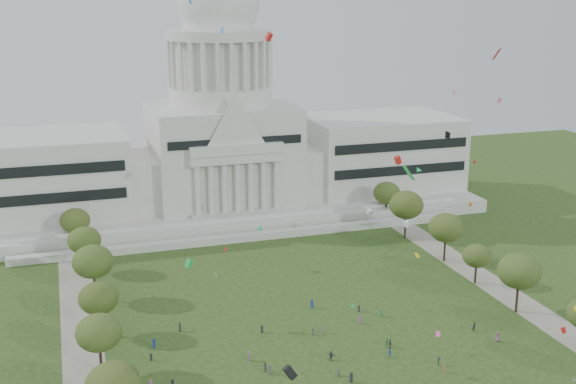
% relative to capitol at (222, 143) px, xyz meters
% --- Properties ---
extents(ground, '(400.00, 400.00, 0.00)m').
position_rel_capitol_xyz_m(ground, '(0.00, -113.59, -22.30)').
color(ground, '#2A4319').
rests_on(ground, ground).
extents(capitol, '(160.00, 64.50, 91.30)m').
position_rel_capitol_xyz_m(capitol, '(0.00, 0.00, 0.00)').
color(capitol, silver).
rests_on(capitol, ground).
extents(path_left, '(8.00, 160.00, 0.04)m').
position_rel_capitol_xyz_m(path_left, '(-48.00, -83.59, -22.28)').
color(path_left, gray).
rests_on(path_left, ground).
extents(path_right, '(8.00, 160.00, 0.04)m').
position_rel_capitol_xyz_m(path_right, '(48.00, -83.59, -22.28)').
color(path_right, gray).
rests_on(path_right, ground).
extents(row_tree_l_2, '(8.42, 8.42, 11.97)m').
position_rel_capitol_xyz_m(row_tree_l_2, '(-45.04, -96.29, -13.79)').
color(row_tree_l_2, black).
rests_on(row_tree_l_2, ground).
extents(row_tree_r_2, '(9.55, 9.55, 13.58)m').
position_rel_capitol_xyz_m(row_tree_r_2, '(44.17, -96.15, -12.64)').
color(row_tree_r_2, black).
rests_on(row_tree_r_2, ground).
extents(row_tree_l_3, '(8.12, 8.12, 11.55)m').
position_rel_capitol_xyz_m(row_tree_l_3, '(-44.09, -79.67, -14.09)').
color(row_tree_l_3, black).
rests_on(row_tree_l_3, ground).
extents(row_tree_r_3, '(7.01, 7.01, 9.98)m').
position_rel_capitol_xyz_m(row_tree_r_3, '(44.40, -79.10, -15.21)').
color(row_tree_r_3, black).
rests_on(row_tree_r_3, ground).
extents(row_tree_l_4, '(9.29, 9.29, 13.21)m').
position_rel_capitol_xyz_m(row_tree_l_4, '(-44.08, -61.17, -12.90)').
color(row_tree_l_4, black).
rests_on(row_tree_l_4, ground).
extents(row_tree_r_4, '(9.19, 9.19, 13.06)m').
position_rel_capitol_xyz_m(row_tree_r_4, '(44.76, -63.55, -13.01)').
color(row_tree_r_4, black).
rests_on(row_tree_r_4, ground).
extents(row_tree_l_5, '(8.33, 8.33, 11.85)m').
position_rel_capitol_xyz_m(row_tree_l_5, '(-45.22, -42.58, -13.88)').
color(row_tree_l_5, black).
rests_on(row_tree_l_5, ground).
extents(row_tree_r_5, '(9.82, 9.82, 13.96)m').
position_rel_capitol_xyz_m(row_tree_r_5, '(43.49, -43.40, -12.37)').
color(row_tree_r_5, black).
rests_on(row_tree_r_5, ground).
extents(row_tree_l_6, '(8.19, 8.19, 11.64)m').
position_rel_capitol_xyz_m(row_tree_l_6, '(-46.87, -24.45, -14.02)').
color(row_tree_l_6, black).
rests_on(row_tree_l_6, ground).
extents(row_tree_r_6, '(8.42, 8.42, 11.97)m').
position_rel_capitol_xyz_m(row_tree_r_6, '(45.96, -25.46, -13.79)').
color(row_tree_r_6, black).
rests_on(row_tree_r_6, ground).
extents(person_0, '(1.16, 1.01, 2.01)m').
position_rel_capitol_xyz_m(person_0, '(32.20, -107.09, -21.29)').
color(person_0, '#994C8C').
rests_on(person_0, ground).
extents(person_2, '(0.91, 0.64, 1.73)m').
position_rel_capitol_xyz_m(person_2, '(30.33, -101.51, -21.43)').
color(person_2, '#26262B').
rests_on(person_2, ground).
extents(person_3, '(0.94, 1.09, 1.51)m').
position_rel_capitol_xyz_m(person_3, '(8.62, -106.23, -21.54)').
color(person_3, navy).
rests_on(person_3, ground).
extents(person_4, '(0.69, 1.18, 1.95)m').
position_rel_capitol_xyz_m(person_4, '(10.17, -103.17, -21.32)').
color(person_4, '#4C4C51').
rests_on(person_4, ground).
extents(person_5, '(1.87, 1.75, 1.99)m').
position_rel_capitol_xyz_m(person_5, '(-2.71, -104.09, -21.30)').
color(person_5, '#4C4C51').
rests_on(person_5, ground).
extents(person_8, '(0.90, 0.63, 1.71)m').
position_rel_capitol_xyz_m(person_8, '(-15.95, -104.16, -21.44)').
color(person_8, '#4C4C51').
rests_on(person_8, ground).
extents(person_9, '(1.04, 1.18, 1.64)m').
position_rel_capitol_xyz_m(person_9, '(16.05, -112.10, -21.48)').
color(person_9, '#26262B').
rests_on(person_9, ground).
extents(person_10, '(0.56, 0.92, 1.49)m').
position_rel_capitol_xyz_m(person_10, '(10.12, -101.97, -21.55)').
color(person_10, '#33723F').
rests_on(person_10, ground).
extents(distant_crowd, '(57.94, 40.13, 1.95)m').
position_rel_capitol_xyz_m(distant_crowd, '(-14.03, -98.41, -21.42)').
color(distant_crowd, '#994C8C').
rests_on(distant_crowd, ground).
extents(kite_swarm, '(83.58, 100.72, 64.55)m').
position_rel_capitol_xyz_m(kite_swarm, '(2.01, -107.04, 4.58)').
color(kite_swarm, red).
rests_on(kite_swarm, ground).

